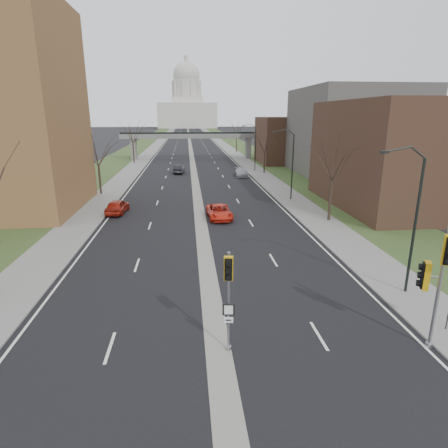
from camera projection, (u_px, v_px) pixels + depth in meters
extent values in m
plane|color=black|center=(221.00, 369.00, 15.92)|extent=(700.00, 700.00, 0.00)
cube|color=black|center=(190.00, 140.00, 159.24)|extent=(20.00, 600.00, 0.01)
cube|color=gray|center=(190.00, 141.00, 159.24)|extent=(1.20, 600.00, 0.02)
cube|color=gray|center=(218.00, 140.00, 160.35)|extent=(4.00, 600.00, 0.12)
cube|color=gray|center=(161.00, 141.00, 158.11)|extent=(4.00, 600.00, 0.12)
cube|color=#2A3F1D|center=(231.00, 140.00, 160.91)|extent=(8.00, 600.00, 0.10)
cube|color=#2A3F1D|center=(147.00, 141.00, 157.55)|extent=(8.00, 600.00, 0.10)
cube|color=#432B1F|center=(406.00, 155.00, 43.24)|extent=(16.00, 20.00, 12.00)
cube|color=#504D49|center=(352.00, 132.00, 66.12)|extent=(18.00, 22.00, 15.00)
cube|color=#432B1F|center=(291.00, 140.00, 83.46)|extent=(14.00, 14.00, 10.00)
cube|color=slate|center=(134.00, 149.00, 90.35)|extent=(1.20, 2.50, 5.00)
cube|color=slate|center=(248.00, 148.00, 92.97)|extent=(1.20, 2.50, 5.00)
cube|color=slate|center=(191.00, 136.00, 90.82)|extent=(34.00, 3.00, 1.00)
cube|color=black|center=(191.00, 133.00, 90.62)|extent=(34.00, 0.15, 0.50)
cube|color=beige|center=(187.00, 116.00, 318.87)|extent=(48.00, 42.00, 20.00)
cube|color=beige|center=(187.00, 101.00, 315.51)|extent=(26.00, 26.00, 5.00)
cylinder|color=beige|center=(187.00, 90.00, 312.99)|extent=(22.00, 22.00, 14.00)
sphere|color=beige|center=(186.00, 75.00, 309.91)|extent=(22.00, 22.00, 22.00)
cylinder|color=beige|center=(186.00, 60.00, 306.69)|extent=(3.60, 3.60, 4.50)
cylinder|color=black|center=(415.00, 228.00, 21.60)|extent=(0.16, 0.16, 8.00)
cube|color=black|center=(386.00, 152.00, 20.17)|extent=(0.45, 0.18, 0.14)
cylinder|color=black|center=(292.00, 168.00, 46.45)|extent=(0.16, 0.16, 8.00)
cube|color=black|center=(276.00, 132.00, 45.01)|extent=(0.45, 0.18, 0.14)
cylinder|color=black|center=(255.00, 149.00, 71.29)|extent=(0.16, 0.16, 8.00)
cube|color=black|center=(244.00, 126.00, 69.86)|extent=(0.45, 0.18, 0.14)
cylinder|color=#382B21|center=(100.00, 180.00, 50.46)|extent=(0.28, 0.28, 3.75)
cylinder|color=#382B21|center=(134.00, 153.00, 82.88)|extent=(0.28, 0.28, 4.25)
cylinder|color=#382B21|center=(330.00, 201.00, 37.56)|extent=(0.28, 0.28, 4.00)
cylinder|color=#382B21|center=(264.00, 163.00, 69.16)|extent=(0.28, 0.28, 3.50)
cylinder|color=#382B21|center=(236.00, 145.00, 107.28)|extent=(0.28, 0.28, 4.25)
cylinder|color=gray|center=(229.00, 303.00, 16.57)|extent=(0.13, 0.13, 4.80)
cylinder|color=gray|center=(228.00, 348.00, 17.22)|extent=(0.26, 0.26, 0.18)
cube|color=#C3920B|center=(229.00, 268.00, 15.61)|extent=(0.43, 0.42, 1.06)
cube|color=black|center=(229.00, 308.00, 16.65)|extent=(0.55, 0.11, 0.55)
cube|color=silver|center=(229.00, 319.00, 16.79)|extent=(0.42, 0.09, 0.28)
cylinder|color=gray|center=(439.00, 289.00, 16.62)|extent=(0.16, 0.16, 5.91)
cylinder|color=gray|center=(429.00, 345.00, 17.41)|extent=(0.32, 0.32, 0.23)
cube|color=#C3920B|center=(426.00, 276.00, 16.64)|extent=(0.61, 0.62, 1.31)
imported|color=maroon|center=(117.00, 206.00, 41.00)|extent=(2.26, 4.76, 1.57)
imported|color=black|center=(179.00, 169.00, 69.30)|extent=(2.03, 4.88, 1.57)
imported|color=red|center=(219.00, 212.00, 39.00)|extent=(2.63, 5.22, 1.42)
imported|color=#A3A4AB|center=(241.00, 172.00, 65.74)|extent=(2.02, 4.86, 1.40)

